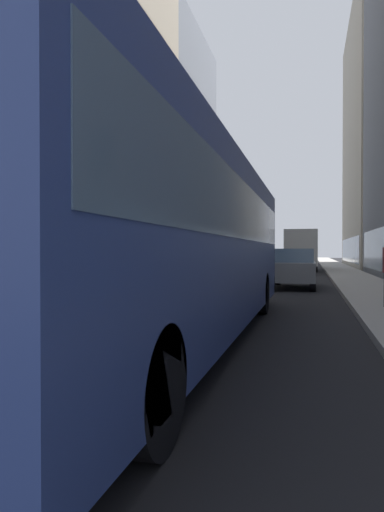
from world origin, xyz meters
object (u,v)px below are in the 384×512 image
object	(u,v)px
car_red_coupe	(252,259)
box_truck	(302,249)
car_blue_hatchback	(199,263)
transit_bus	(174,237)
car_grey_wagon	(293,268)

from	to	relation	value
car_red_coupe	box_truck	xyz separation A→B (m)	(4.00, -1.31, 0.84)
box_truck	car_blue_hatchback	bearing A→B (deg)	-119.01
car_blue_hatchback	box_truck	size ratio (longest dim) A/B	0.56
car_red_coupe	car_blue_hatchback	bearing A→B (deg)	-97.98
transit_bus	car_blue_hatchback	distance (m)	18.06
car_grey_wagon	car_blue_hatchback	bearing A→B (deg)	132.00
car_blue_hatchback	car_red_coupe	bearing A→B (deg)	82.02
transit_bus	box_truck	xyz separation A→B (m)	(1.60, 27.68, -0.11)
transit_bus	car_blue_hatchback	world-z (taller)	transit_bus
transit_bus	car_red_coupe	size ratio (longest dim) A/B	2.60
car_blue_hatchback	box_truck	world-z (taller)	box_truck
car_red_coupe	car_blue_hatchback	xyz separation A→B (m)	(-1.60, -11.41, -0.00)
transit_bus	car_grey_wagon	size ratio (longest dim) A/B	2.90
car_red_coupe	car_blue_hatchback	world-z (taller)	same
box_truck	transit_bus	bearing A→B (deg)	-93.31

